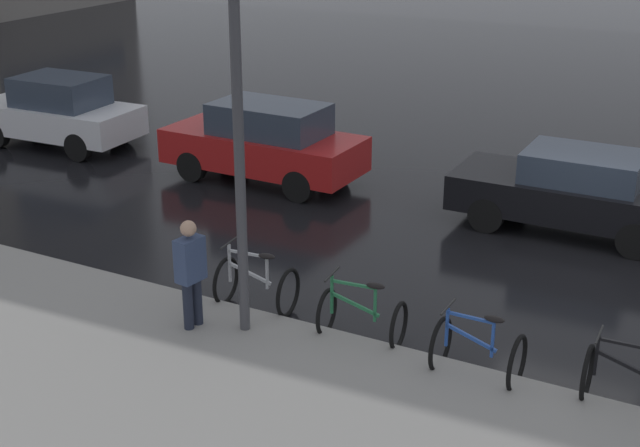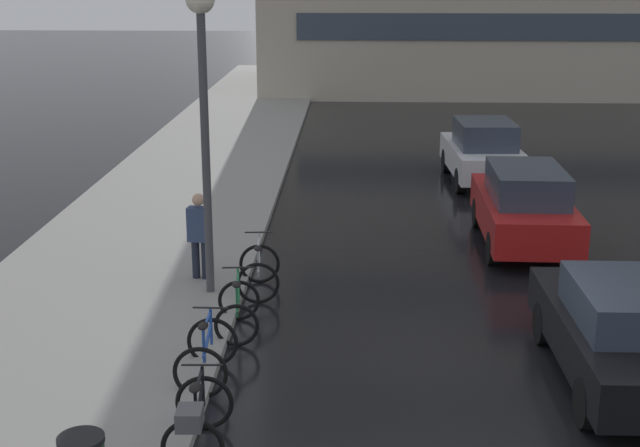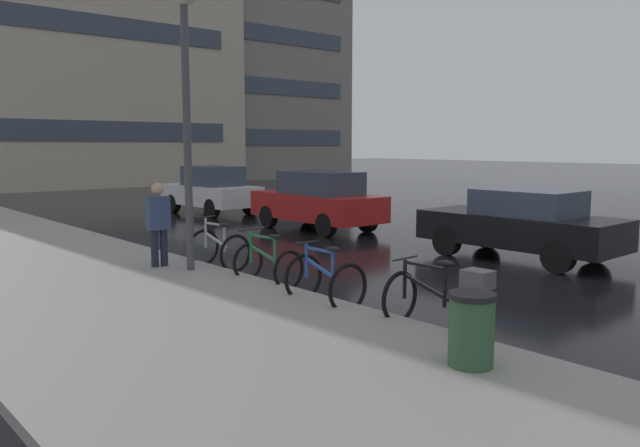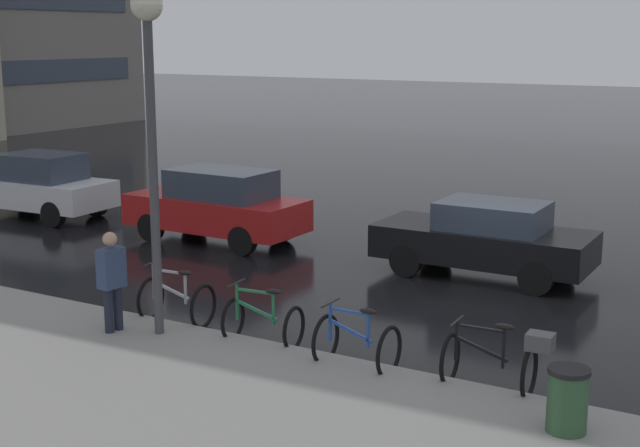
# 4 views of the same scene
# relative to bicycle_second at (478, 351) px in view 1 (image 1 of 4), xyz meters

# --- Properties ---
(ground_plane) EXTENTS (140.00, 140.00, 0.00)m
(ground_plane) POSITION_rel_bicycle_second_xyz_m (3.71, -0.25, -0.41)
(ground_plane) COLOR black
(bicycle_second) EXTENTS (0.75, 1.07, 0.94)m
(bicycle_second) POSITION_rel_bicycle_second_xyz_m (0.00, 0.00, 0.00)
(bicycle_second) COLOR black
(bicycle_second) RESTS_ON ground
(bicycle_third) EXTENTS (0.78, 1.17, 0.94)m
(bicycle_third) POSITION_rel_bicycle_second_xyz_m (0.21, 1.72, -0.02)
(bicycle_third) COLOR black
(bicycle_third) RESTS_ON ground
(bicycle_farthest) EXTENTS (0.82, 1.14, 1.00)m
(bicycle_farthest) POSITION_rel_bicycle_second_xyz_m (0.35, 3.50, -0.00)
(bicycle_farthest) COLOR black
(bicycle_farthest) RESTS_ON ground
(car_black) EXTENTS (1.79, 4.17, 1.48)m
(car_black) POSITION_rel_bicycle_second_xyz_m (5.69, 0.19, 0.35)
(car_black) COLOR black
(car_black) RESTS_ON ground
(car_red) EXTENTS (1.79, 4.20, 1.66)m
(car_red) POSITION_rel_bicycle_second_xyz_m (5.47, 6.49, 0.44)
(car_red) COLOR #AD1919
(car_red) RESTS_ON ground
(car_white) EXTENTS (1.92, 3.98, 1.66)m
(car_white) POSITION_rel_bicycle_second_xyz_m (5.40, 12.10, 0.42)
(car_white) COLOR silver
(car_white) RESTS_ON ground
(pedestrian) EXTENTS (0.43, 0.29, 1.71)m
(pedestrian) POSITION_rel_bicycle_second_xyz_m (-0.73, 3.85, 0.56)
(pedestrian) COLOR #1E2333
(pedestrian) RESTS_ON ground
(streetlamp) EXTENTS (0.47, 0.47, 5.28)m
(streetlamp) POSITION_rel_bicycle_second_xyz_m (-0.46, 3.18, 3.37)
(streetlamp) COLOR #424247
(streetlamp) RESTS_ON ground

